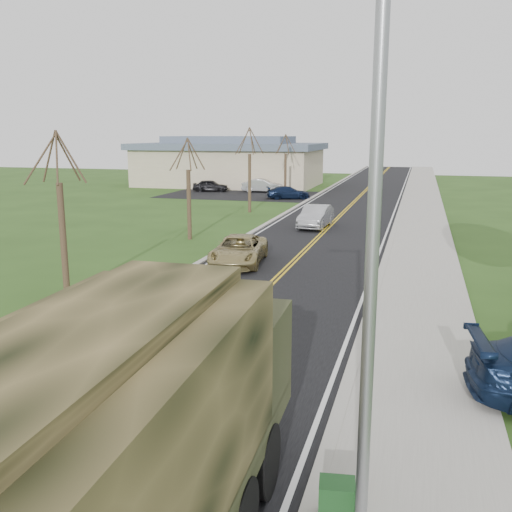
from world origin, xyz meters
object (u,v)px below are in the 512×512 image
at_px(military_truck, 122,436).
at_px(utility_box_far, 337,501).
at_px(suv_champagne, 239,250).
at_px(sedan_silver, 316,217).

xyz_separation_m(military_truck, utility_box_far, (2.43, 2.07, -1.85)).
relative_size(military_truck, utility_box_far, 12.37).
bearing_deg(utility_box_far, suv_champagne, 104.59).
distance_m(suv_champagne, sedan_silver, 11.54).
xyz_separation_m(sedan_silver, utility_box_far, (5.40, -28.24, -0.29)).
height_order(sedan_silver, utility_box_far, sedan_silver).
bearing_deg(utility_box_far, sedan_silver, 92.94).
bearing_deg(military_truck, suv_champagne, 101.66).
relative_size(military_truck, sedan_silver, 1.84).
bearing_deg(suv_champagne, utility_box_far, -74.67).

